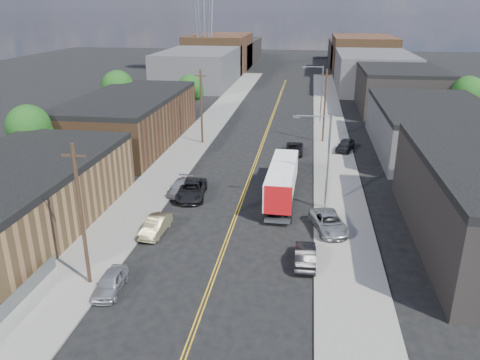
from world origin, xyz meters
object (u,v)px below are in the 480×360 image
(car_left_a, at_px, (111,283))
(car_right_oncoming, at_px, (305,255))
(semi_truck, at_px, (283,177))
(car_left_b, at_px, (156,226))
(car_ahead_truck, at_px, (294,149))
(car_left_c, at_px, (192,190))
(car_right_lot_c, at_px, (345,145))
(car_left_d, at_px, (180,187))
(car_right_lot_a, at_px, (329,222))

(car_left_a, xyz_separation_m, car_right_oncoming, (12.74, 5.44, 0.05))
(semi_truck, xyz_separation_m, car_left_b, (-9.93, -9.73, -1.37))
(car_left_b, relative_size, car_ahead_truck, 0.90)
(car_left_b, distance_m, car_ahead_truck, 26.31)
(semi_truck, relative_size, car_left_c, 2.45)
(car_right_lot_c, xyz_separation_m, car_ahead_truck, (-6.50, -1.89, -0.24))
(semi_truck, relative_size, car_right_lot_c, 3.18)
(car_right_lot_c, bearing_deg, car_left_b, -105.99)
(semi_truck, bearing_deg, car_ahead_truck, 88.98)
(car_left_c, height_order, car_left_d, car_left_c)
(car_left_b, distance_m, car_right_lot_c, 31.09)
(car_right_oncoming, bearing_deg, car_left_a, 22.14)
(semi_truck, relative_size, car_ahead_truck, 2.93)
(semi_truck, distance_m, car_left_c, 9.10)
(car_right_lot_a, bearing_deg, car_ahead_truck, 84.12)
(car_left_a, height_order, car_right_lot_c, car_right_lot_c)
(car_right_lot_a, distance_m, car_right_lot_c, 23.73)
(car_left_a, relative_size, car_right_lot_a, 0.76)
(car_left_a, distance_m, car_right_lot_a, 18.26)
(car_right_lot_a, distance_m, car_ahead_truck, 21.99)
(car_left_b, height_order, car_right_lot_a, car_right_lot_a)
(car_left_a, distance_m, car_right_oncoming, 13.85)
(car_left_c, height_order, car_right_lot_c, car_right_lot_c)
(car_left_b, distance_m, car_right_oncoming, 12.79)
(semi_truck, height_order, car_right_lot_c, semi_truck)
(car_left_a, bearing_deg, semi_truck, 57.76)
(car_right_oncoming, bearing_deg, car_left_d, -44.55)
(car_right_lot_c, bearing_deg, semi_truck, -96.40)
(semi_truck, height_order, car_left_d, semi_truck)
(car_left_d, xyz_separation_m, car_ahead_truck, (10.90, 15.09, 0.01))
(car_right_lot_c, height_order, car_ahead_truck, car_right_lot_c)
(car_left_d, height_order, car_right_oncoming, car_right_oncoming)
(car_left_b, relative_size, car_left_c, 0.75)
(car_left_b, height_order, car_left_d, car_left_b)
(semi_truck, relative_size, car_left_b, 3.27)
(car_left_b, bearing_deg, car_right_lot_c, 60.54)
(car_right_oncoming, bearing_deg, car_right_lot_c, -100.11)
(car_left_d, distance_m, car_ahead_truck, 18.62)
(car_right_oncoming, height_order, car_right_lot_c, car_right_lot_c)
(semi_truck, bearing_deg, car_right_lot_c, 67.81)
(car_right_oncoming, bearing_deg, car_right_lot_a, -109.64)
(car_right_lot_c, bearing_deg, car_right_oncoming, -81.79)
(semi_truck, height_order, car_left_b, semi_truck)
(car_left_c, xyz_separation_m, car_right_lot_c, (16.00, 17.89, 0.10))
(car_right_lot_c, relative_size, car_ahead_truck, 0.92)
(car_right_oncoming, xyz_separation_m, car_ahead_truck, (-1.84, 27.20, -0.05))
(car_left_d, xyz_separation_m, car_right_lot_a, (14.60, -6.58, 0.21))
(car_left_a, height_order, car_ahead_truck, car_ahead_truck)
(car_left_b, bearing_deg, car_right_lot_a, 13.48)
(semi_truck, bearing_deg, car_right_lot_a, -57.75)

